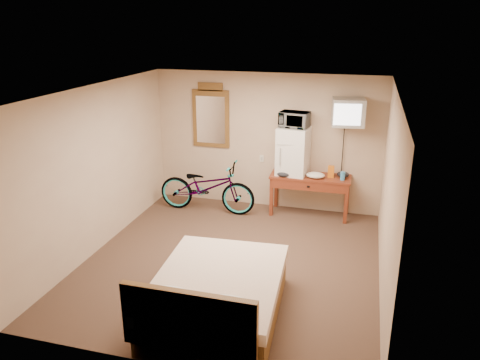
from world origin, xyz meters
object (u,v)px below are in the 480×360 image
(blue_cup, at_px, (343,176))
(bed, at_px, (216,296))
(microwave, at_px, (294,120))
(wall_mirror, at_px, (211,116))
(desk, at_px, (310,182))
(crt_television, at_px, (348,112))
(bicycle, at_px, (207,187))
(mini_fridge, at_px, (293,151))

(blue_cup, distance_m, bed, 3.58)
(blue_cup, height_order, bed, bed)
(microwave, distance_m, wall_mirror, 1.61)
(desk, distance_m, crt_television, 1.40)
(blue_cup, height_order, bicycle, bicycle)
(blue_cup, bearing_deg, microwave, 172.72)
(mini_fridge, relative_size, bed, 0.42)
(bed, bearing_deg, bicycle, 110.94)
(mini_fridge, xyz_separation_m, wall_mirror, (-1.60, 0.21, 0.49))
(desk, bearing_deg, microwave, 169.73)
(desk, relative_size, wall_mirror, 1.18)
(desk, bearing_deg, blue_cup, -5.50)
(microwave, xyz_separation_m, wall_mirror, (-1.60, 0.21, -0.07))
(blue_cup, xyz_separation_m, crt_television, (0.01, 0.08, 1.10))
(mini_fridge, bearing_deg, wall_mirror, 172.37)
(mini_fridge, xyz_separation_m, blue_cup, (0.89, -0.11, -0.35))
(mini_fridge, height_order, blue_cup, mini_fridge)
(bed, bearing_deg, microwave, 84.53)
(wall_mirror, height_order, bicycle, wall_mirror)
(desk, xyz_separation_m, bed, (-0.66, -3.38, -0.34))
(mini_fridge, bearing_deg, microwave, 56.26)
(mini_fridge, bearing_deg, blue_cup, -7.27)
(crt_television, bearing_deg, bicycle, -172.55)
(crt_television, xyz_separation_m, wall_mirror, (-2.50, 0.25, -0.25))
(wall_mirror, bearing_deg, bed, -70.84)
(microwave, distance_m, bicycle, 2.00)
(desk, relative_size, bed, 0.71)
(blue_cup, xyz_separation_m, bed, (-1.22, -3.32, -0.53))
(blue_cup, bearing_deg, wall_mirror, 172.50)
(crt_television, bearing_deg, wall_mirror, 174.24)
(desk, bearing_deg, mini_fridge, 169.76)
(mini_fridge, relative_size, blue_cup, 5.83)
(crt_television, height_order, wall_mirror, wall_mirror)
(crt_television, height_order, bicycle, crt_television)
(wall_mirror, bearing_deg, mini_fridge, -7.63)
(blue_cup, relative_size, bicycle, 0.08)
(desk, bearing_deg, bicycle, -170.97)
(microwave, height_order, crt_television, crt_television)
(microwave, height_order, wall_mirror, wall_mirror)
(blue_cup, height_order, wall_mirror, wall_mirror)
(bicycle, bearing_deg, blue_cup, -84.45)
(microwave, relative_size, wall_mirror, 0.41)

